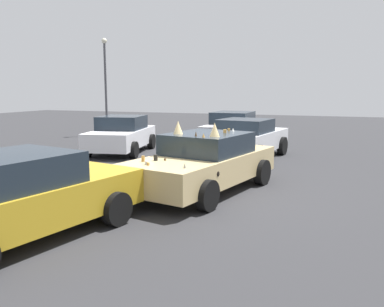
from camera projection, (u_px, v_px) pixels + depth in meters
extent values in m
plane|color=#2D2D30|center=(204.00, 191.00, 9.77)|extent=(60.00, 60.00, 0.00)
cube|color=#D8BC7F|center=(204.00, 167.00, 9.68)|extent=(4.71, 2.74, 0.62)
cube|color=#1E2833|center=(207.00, 143.00, 9.73)|extent=(2.21, 2.04, 0.49)
cylinder|color=black|center=(207.00, 195.00, 8.09)|extent=(0.69, 0.36, 0.65)
cylinder|color=black|center=(137.00, 184.00, 9.09)|extent=(0.69, 0.36, 0.65)
cylinder|color=black|center=(262.00, 172.00, 10.36)|extent=(0.69, 0.36, 0.65)
cylinder|color=black|center=(201.00, 165.00, 11.36)|extent=(0.69, 0.36, 0.65)
ellipsoid|color=black|center=(218.00, 174.00, 8.43)|extent=(0.11, 0.04, 0.11)
ellipsoid|color=black|center=(131.00, 174.00, 8.88)|extent=(0.16, 0.06, 0.10)
ellipsoid|color=black|center=(199.00, 153.00, 11.18)|extent=(0.12, 0.05, 0.09)
ellipsoid|color=black|center=(137.00, 175.00, 9.04)|extent=(0.17, 0.06, 0.15)
ellipsoid|color=black|center=(146.00, 163.00, 9.26)|extent=(0.16, 0.05, 0.11)
ellipsoid|color=black|center=(134.00, 171.00, 8.93)|extent=(0.11, 0.04, 0.11)
cylinder|color=black|center=(156.00, 158.00, 8.76)|extent=(0.12, 0.12, 0.13)
cylinder|color=silver|center=(146.00, 163.00, 8.28)|extent=(0.09, 0.09, 0.08)
sphere|color=#A87A38|center=(148.00, 164.00, 8.22)|extent=(0.07, 0.07, 0.07)
sphere|color=#51381E|center=(165.00, 159.00, 8.77)|extent=(0.05, 0.05, 0.05)
cone|color=gray|center=(185.00, 166.00, 7.92)|extent=(0.07, 0.07, 0.11)
cylinder|color=#A87A38|center=(143.00, 159.00, 8.64)|extent=(0.08, 0.08, 0.13)
cylinder|color=orange|center=(214.00, 130.00, 10.22)|extent=(0.06, 0.06, 0.05)
cylinder|color=#A87A38|center=(229.00, 130.00, 10.24)|extent=(0.07, 0.07, 0.06)
cone|color=#A87A38|center=(203.00, 135.00, 8.86)|extent=(0.08, 0.08, 0.09)
cylinder|color=gray|center=(181.00, 132.00, 9.57)|extent=(0.06, 0.06, 0.08)
cone|color=#51381E|center=(196.00, 133.00, 9.09)|extent=(0.07, 0.07, 0.12)
cone|color=silver|center=(233.00, 130.00, 10.11)|extent=(0.08, 0.08, 0.09)
cylinder|color=#A87A38|center=(225.00, 131.00, 9.75)|extent=(0.11, 0.11, 0.08)
cone|color=#D8BC7F|center=(215.00, 130.00, 8.97)|extent=(0.23, 0.23, 0.31)
cone|color=#D8BC7F|center=(178.00, 127.00, 9.51)|extent=(0.23, 0.23, 0.31)
cube|color=gold|center=(21.00, 203.00, 6.60)|extent=(4.46, 2.60, 0.65)
cube|color=#1E2833|center=(7.00, 171.00, 6.33)|extent=(2.27, 1.99, 0.51)
cylinder|color=black|center=(52.00, 195.00, 8.20)|extent=(0.65, 0.35, 0.62)
cylinder|color=black|center=(117.00, 209.00, 7.24)|extent=(0.65, 0.35, 0.62)
cube|color=white|center=(247.00, 141.00, 14.39)|extent=(4.33, 2.41, 0.66)
cube|color=#1E2833|center=(245.00, 126.00, 14.14)|extent=(1.89, 1.88, 0.46)
cylinder|color=black|center=(237.00, 143.00, 15.97)|extent=(0.71, 0.33, 0.68)
cylinder|color=black|center=(282.00, 146.00, 15.08)|extent=(0.71, 0.33, 0.68)
cylinder|color=black|center=(208.00, 151.00, 13.79)|extent=(0.71, 0.33, 0.68)
cylinder|color=black|center=(258.00, 155.00, 12.90)|extent=(0.71, 0.33, 0.68)
cube|color=white|center=(121.00, 138.00, 15.61)|extent=(4.16, 2.43, 0.65)
cube|color=#1E2833|center=(122.00, 122.00, 15.66)|extent=(2.04, 1.89, 0.51)
cylinder|color=black|center=(134.00, 150.00, 14.34)|extent=(0.63, 0.33, 0.60)
cylinder|color=black|center=(87.00, 149.00, 14.62)|extent=(0.63, 0.33, 0.60)
cylinder|color=black|center=(151.00, 141.00, 16.70)|extent=(0.63, 0.33, 0.60)
cylinder|color=black|center=(111.00, 140.00, 16.98)|extent=(0.63, 0.33, 0.60)
cube|color=silver|center=(232.00, 131.00, 17.50)|extent=(4.17, 1.76, 0.69)
cube|color=#1E2833|center=(233.00, 118.00, 17.51)|extent=(1.98, 1.59, 0.50)
cylinder|color=black|center=(244.00, 143.00, 16.05)|extent=(0.67, 0.23, 0.66)
cylinder|color=black|center=(203.00, 141.00, 16.68)|extent=(0.67, 0.23, 0.66)
cylinder|color=black|center=(258.00, 136.00, 18.42)|extent=(0.67, 0.23, 0.66)
cylinder|color=black|center=(221.00, 134.00, 19.04)|extent=(0.67, 0.23, 0.66)
cylinder|color=#4C4C51|center=(106.00, 90.00, 21.27)|extent=(0.12, 0.12, 4.80)
sphere|color=#EAE5C6|center=(104.00, 41.00, 20.87)|extent=(0.28, 0.28, 0.28)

